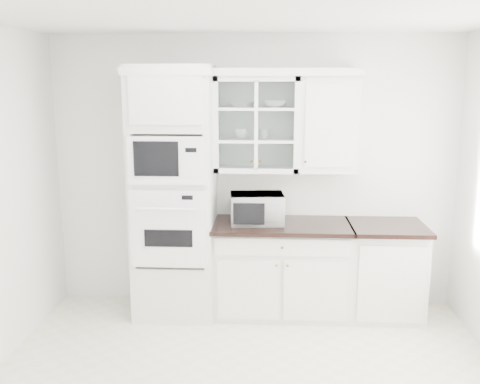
{
  "coord_description": "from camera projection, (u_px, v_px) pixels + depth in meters",
  "views": [
    {
      "loc": [
        0.14,
        -3.53,
        2.26
      ],
      "look_at": [
        -0.1,
        1.05,
        1.3
      ],
      "focal_mm": 40.0,
      "sensor_mm": 36.0,
      "label": 1
    }
  ],
  "objects": [
    {
      "name": "room_shell",
      "position": [
        249.0,
        146.0,
        3.97
      ],
      "size": [
        4.0,
        3.5,
        2.7
      ],
      "color": "white",
      "rests_on": "ground"
    },
    {
      "name": "cup_b",
      "position": [
        264.0,
        134.0,
        5.12
      ],
      "size": [
        0.12,
        0.12,
        0.09
      ],
      "primitive_type": "imported",
      "rotation": [
        0.0,
        0.0,
        -0.23
      ],
      "color": "white",
      "rests_on": "upper_cabinet_glass"
    },
    {
      "name": "upper_cabinet_glass",
      "position": [
        257.0,
        124.0,
        5.09
      ],
      "size": [
        0.8,
        0.33,
        0.9
      ],
      "color": "silver",
      "rests_on": "room_shell"
    },
    {
      "name": "upper_cabinet_solid",
      "position": [
        328.0,
        125.0,
        5.05
      ],
      "size": [
        0.55,
        0.33,
        0.9
      ],
      "primitive_type": "cube",
      "color": "silver",
      "rests_on": "room_shell"
    },
    {
      "name": "base_cabinet_run",
      "position": [
        281.0,
        268.0,
        5.23
      ],
      "size": [
        1.32,
        0.67,
        0.92
      ],
      "color": "silver",
      "rests_on": "ground"
    },
    {
      "name": "oven_column",
      "position": [
        174.0,
        194.0,
        5.1
      ],
      "size": [
        0.76,
        0.68,
        2.4
      ],
      "color": "silver",
      "rests_on": "ground"
    },
    {
      "name": "extra_base_cabinet",
      "position": [
        384.0,
        270.0,
        5.17
      ],
      "size": [
        0.72,
        0.67,
        0.92
      ],
      "color": "silver",
      "rests_on": "ground"
    },
    {
      "name": "bowl_a",
      "position": [
        242.0,
        104.0,
        5.07
      ],
      "size": [
        0.29,
        0.29,
        0.06
      ],
      "primitive_type": "imported",
      "rotation": [
        0.0,
        0.0,
        -0.34
      ],
      "color": "white",
      "rests_on": "upper_cabinet_glass"
    },
    {
      "name": "countertop_microwave",
      "position": [
        257.0,
        208.0,
        5.09
      ],
      "size": [
        0.53,
        0.45,
        0.29
      ],
      "primitive_type": "imported",
      "rotation": [
        0.0,
        0.0,
        3.23
      ],
      "color": "white",
      "rests_on": "base_cabinet_run"
    },
    {
      "name": "bowl_b",
      "position": [
        275.0,
        104.0,
        5.03
      ],
      "size": [
        0.22,
        0.22,
        0.07
      ],
      "primitive_type": "imported",
      "rotation": [
        0.0,
        0.0,
        0.04
      ],
      "color": "white",
      "rests_on": "upper_cabinet_glass"
    },
    {
      "name": "crown_molding",
      "position": [
        246.0,
        72.0,
        4.97
      ],
      "size": [
        2.14,
        0.38,
        0.07
      ],
      "primitive_type": "cube",
      "color": "white",
      "rests_on": "room_shell"
    },
    {
      "name": "cup_a",
      "position": [
        242.0,
        134.0,
        5.11
      ],
      "size": [
        0.16,
        0.16,
        0.1
      ],
      "primitive_type": "imported",
      "rotation": [
        0.0,
        0.0,
        -0.34
      ],
      "color": "white",
      "rests_on": "upper_cabinet_glass"
    }
  ]
}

